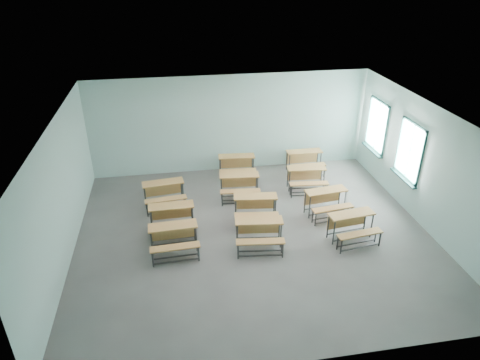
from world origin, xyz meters
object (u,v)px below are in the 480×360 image
object	(u,v)px
desk_unit_r2c1	(239,183)
desk_unit_r3c2	(305,159)
desk_unit_r0c2	(353,223)
desk_unit_r0c0	(174,236)
desk_unit_r1c0	(172,215)
desk_unit_r0c1	(259,230)
desk_unit_r1c2	(327,199)
desk_unit_r2c2	(307,176)
desk_unit_r1c1	(256,205)
desk_unit_r2c0	(164,191)
desk_unit_r3c1	(237,164)

from	to	relation	value
desk_unit_r2c1	desk_unit_r3c2	xyz separation A→B (m)	(2.41, 1.33, 0.00)
desk_unit_r0c2	desk_unit_r3c2	size ratio (longest dim) A/B	1.08
desk_unit_r0c0	desk_unit_r1c0	distance (m)	0.94
desk_unit_r0c1	desk_unit_r1c0	distance (m)	2.33
desk_unit_r3c2	desk_unit_r0c1	bearing A→B (deg)	-121.55
desk_unit_r1c2	desk_unit_r2c2	xyz separation A→B (m)	(-0.12, 1.45, 0.00)
desk_unit_r0c0	desk_unit_r1c1	distance (m)	2.45
desk_unit_r1c0	desk_unit_r2c1	xyz separation A→B (m)	(2.01, 1.44, 0.00)
desk_unit_r1c0	desk_unit_r2c0	distance (m)	1.34
desk_unit_r0c2	desk_unit_r1c2	bearing A→B (deg)	92.45
desk_unit_r0c0	desk_unit_r2c0	size ratio (longest dim) A/B	0.96
desk_unit_r0c1	desk_unit_r1c1	bearing A→B (deg)	89.57
desk_unit_r2c0	desk_unit_r2c2	bearing A→B (deg)	-3.49
desk_unit_r1c2	desk_unit_r3c1	xyz separation A→B (m)	(-2.08, 2.66, 0.00)
desk_unit_r0c1	desk_unit_r1c1	xyz separation A→B (m)	(0.15, 1.17, 0.00)
desk_unit_r0c0	desk_unit_r3c1	size ratio (longest dim) A/B	0.98
desk_unit_r0c0	desk_unit_r0c2	bearing A→B (deg)	-5.17
desk_unit_r1c0	desk_unit_r1c2	xyz separation A→B (m)	(4.23, 0.11, 0.00)
desk_unit_r3c2	desk_unit_r2c0	bearing A→B (deg)	-162.70
desk_unit_r0c1	desk_unit_r1c2	size ratio (longest dim) A/B	1.00
desk_unit_r2c1	desk_unit_r0c1	bearing A→B (deg)	-83.23
desk_unit_r0c1	desk_unit_r2c1	distance (m)	2.50
desk_unit_r3c1	desk_unit_r3c2	size ratio (longest dim) A/B	1.05
desk_unit_r0c0	desk_unit_r3c2	size ratio (longest dim) A/B	1.03
desk_unit_r3c1	desk_unit_r3c2	bearing A→B (deg)	4.26
desk_unit_r3c2	desk_unit_r1c0	bearing A→B (deg)	-148.01
desk_unit_r1c2	desk_unit_r2c1	bearing A→B (deg)	142.35
desk_unit_r1c1	desk_unit_r2c0	size ratio (longest dim) A/B	1.00
desk_unit_r0c2	desk_unit_r2c0	xyz separation A→B (m)	(-4.63, 2.48, 0.00)
desk_unit_r3c2	desk_unit_r0c2	bearing A→B (deg)	-89.70
desk_unit_r1c0	desk_unit_r3c1	bearing A→B (deg)	51.03
desk_unit_r3c1	desk_unit_r2c2	bearing A→B (deg)	-27.47
desk_unit_r1c2	desk_unit_r2c2	distance (m)	1.45
desk_unit_r0c0	desk_unit_r2c1	world-z (taller)	same
desk_unit_r2c2	desk_unit_r2c1	bearing A→B (deg)	-171.36
desk_unit_r0c0	desk_unit_r3c2	bearing A→B (deg)	37.59
desk_unit_r0c1	desk_unit_r3c2	world-z (taller)	same
desk_unit_r1c2	desk_unit_r2c0	world-z (taller)	same
desk_unit_r0c2	desk_unit_r2c1	xyz separation A→B (m)	(-2.43, 2.59, 0.00)
desk_unit_r0c0	desk_unit_r1c2	bearing A→B (deg)	11.48
desk_unit_r1c2	desk_unit_r2c0	xyz separation A→B (m)	(-4.42, 1.22, 0.00)
desk_unit_r1c0	desk_unit_r0c0	bearing A→B (deg)	-90.02
desk_unit_r2c2	desk_unit_r3c2	distance (m)	1.25
desk_unit_r1c2	desk_unit_r3c2	bearing A→B (deg)	79.11
desk_unit_r0c1	desk_unit_r2c1	xyz separation A→B (m)	(-0.07, 2.49, 0.00)
desk_unit_r1c0	desk_unit_r2c0	xyz separation A→B (m)	(-0.18, 1.33, 0.00)
desk_unit_r0c2	desk_unit_r1c2	xyz separation A→B (m)	(-0.22, 1.26, 0.00)
desk_unit_r0c0	desk_unit_r3c2	world-z (taller)	same
desk_unit_r2c1	desk_unit_r3c1	bearing A→B (deg)	89.28
desk_unit_r0c0	desk_unit_r2c0	distance (m)	2.28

